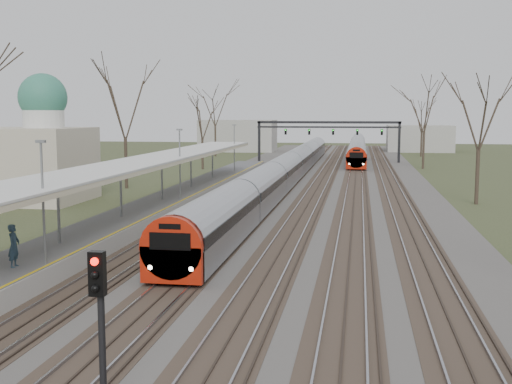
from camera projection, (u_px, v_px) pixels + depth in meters
track_bed at (313, 184)px, 65.21m from camera, size 24.00×160.00×0.22m
platform at (176, 200)px, 49.49m from camera, size 3.50×69.00×1.00m
canopy at (157, 160)px, 44.65m from camera, size 4.10×50.00×3.11m
dome_building at (25, 156)px, 51.60m from camera, size 10.00×8.00×10.30m
signal_gantry at (328, 129)px, 94.01m from camera, size 21.00×0.59×6.08m
tree_west_far at (125, 104)px, 60.13m from camera, size 5.50×5.50×11.33m
tree_east_far at (480, 112)px, 49.42m from camera, size 5.00×5.00×10.30m
train_near at (291, 166)px, 69.58m from camera, size 2.62×90.21×3.05m
train_far at (357, 147)px, 108.53m from camera, size 2.62×60.21×3.05m
passenger at (14, 246)px, 25.47m from camera, size 0.50×0.69×1.75m
signal_post at (100, 311)px, 14.26m from camera, size 0.35×0.45×4.10m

